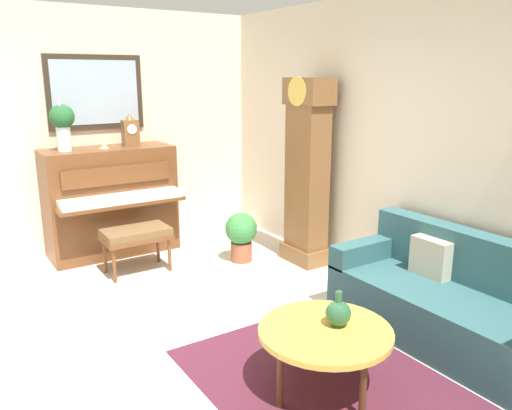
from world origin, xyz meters
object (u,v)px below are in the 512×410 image
object	(u,v)px
piano	(111,201)
potted_plant	(241,233)
mantel_clock	(130,131)
green_jug	(338,313)
piano_bench	(136,235)
teacup	(104,146)
grandfather_clock	(307,177)
coffee_table	(325,333)
couch	(452,303)
flower_vase	(62,122)

from	to	relation	value
piano	potted_plant	bearing A→B (deg)	46.15
mantel_clock	green_jug	size ratio (longest dim) A/B	1.58
piano_bench	teacup	xyz separation A→B (m)	(-0.71, -0.06, 0.86)
mantel_clock	green_jug	bearing A→B (deg)	2.12
piano	grandfather_clock	distance (m)	2.28
mantel_clock	green_jug	distance (m)	3.56
piano	coffee_table	distance (m)	3.46
mantel_clock	couch	bearing A→B (deg)	20.52
piano	mantel_clock	xyz separation A→B (m)	(0.00, 0.28, 0.79)
piano_bench	potted_plant	bearing A→B (deg)	73.77
flower_vase	mantel_clock	bearing A→B (deg)	89.96
teacup	piano_bench	bearing A→B (deg)	4.93
coffee_table	green_jug	xyz separation A→B (m)	(0.01, 0.10, 0.12)
piano_bench	flower_vase	bearing A→B (deg)	-147.55
coffee_table	flower_vase	xyz separation A→B (m)	(-3.44, -0.77, 1.15)
piano_bench	flower_vase	size ratio (longest dim) A/B	1.21
green_jug	potted_plant	bearing A→B (deg)	163.47
mantel_clock	potted_plant	world-z (taller)	mantel_clock
teacup	couch	bearing A→B (deg)	25.30
coffee_table	mantel_clock	distance (m)	3.59
couch	piano_bench	bearing A→B (deg)	-150.15
potted_plant	piano_bench	bearing A→B (deg)	-106.23
grandfather_clock	flower_vase	distance (m)	2.69
piano_bench	teacup	distance (m)	1.12
couch	green_jug	world-z (taller)	couch
teacup	green_jug	size ratio (longest dim) A/B	0.48
coffee_table	potted_plant	xyz separation A→B (m)	(-2.38, 0.81, -0.09)
grandfather_clock	flower_vase	xyz separation A→B (m)	(-1.47, -2.17, 0.59)
green_jug	potted_plant	distance (m)	2.49
piano_bench	flower_vase	xyz separation A→B (m)	(-0.75, -0.47, 1.15)
mantel_clock	green_jug	world-z (taller)	mantel_clock
couch	flower_vase	size ratio (longest dim) A/B	3.28
piano_bench	piano	bearing A→B (deg)	-179.11
piano_bench	teacup	world-z (taller)	teacup
piano	green_jug	size ratio (longest dim) A/B	6.00
piano_bench	grandfather_clock	world-z (taller)	grandfather_clock
piano	piano_bench	bearing A→B (deg)	0.89
coffee_table	piano	bearing A→B (deg)	-174.95
flower_vase	green_jug	bearing A→B (deg)	14.11
flower_vase	teacup	distance (m)	0.51
piano	coffee_table	bearing A→B (deg)	5.05
grandfather_clock	mantel_clock	xyz separation A→B (m)	(-1.47, -1.43, 0.45)
flower_vase	teacup	bearing A→B (deg)	85.70
teacup	flower_vase	bearing A→B (deg)	-94.30
grandfather_clock	mantel_clock	size ratio (longest dim) A/B	5.34
couch	green_jug	bearing A→B (deg)	-91.22
piano_bench	potted_plant	distance (m)	1.15
piano	mantel_clock	world-z (taller)	mantel_clock
couch	green_jug	distance (m)	1.19
couch	mantel_clock	bearing A→B (deg)	-159.48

